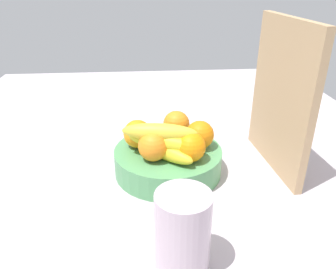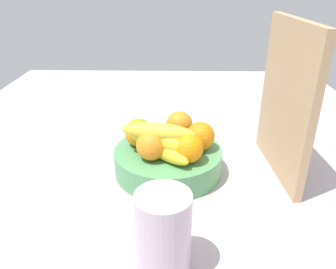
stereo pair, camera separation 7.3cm
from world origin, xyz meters
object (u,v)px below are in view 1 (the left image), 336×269
at_px(thermos_tumbler, 183,233).
at_px(banana_bunch, 161,141).
at_px(orange_back_right, 200,135).
at_px(fruit_bowl, 168,160).
at_px(cutting_board, 281,97).
at_px(orange_front_left, 176,124).
at_px(orange_center, 153,146).
at_px(orange_front_right, 138,134).
at_px(orange_back_left, 191,147).

bearing_deg(thermos_tumbler, banana_bunch, -176.04).
bearing_deg(orange_back_right, fruit_bowl, -86.63).
xyz_separation_m(fruit_bowl, cutting_board, (-0.02, 0.27, 0.15)).
bearing_deg(cutting_board, fruit_bowl, -90.13).
bearing_deg(orange_front_left, orange_back_right, 36.11).
xyz_separation_m(orange_back_right, banana_bunch, (0.04, -0.10, 0.01)).
height_order(orange_front_left, orange_back_right, same).
bearing_deg(orange_center, orange_back_right, 113.62).
bearing_deg(banana_bunch, fruit_bowl, 152.64).
bearing_deg(orange_front_right, orange_front_left, 116.97).
bearing_deg(orange_center, thermos_tumbler, 7.98).
xyz_separation_m(fruit_bowl, banana_bunch, (0.04, -0.02, 0.07)).
height_order(orange_front_left, orange_front_right, same).
relative_size(orange_back_left, thermos_tumbler, 0.47).
xyz_separation_m(orange_front_right, cutting_board, (0.00, 0.34, 0.08)).
relative_size(fruit_bowl, orange_back_left, 3.82).
xyz_separation_m(orange_back_left, orange_back_right, (-0.06, 0.03, 0.00)).
bearing_deg(orange_back_right, orange_back_left, -27.32).
distance_m(orange_back_left, orange_back_right, 0.07).
height_order(orange_back_right, banana_bunch, banana_bunch).
bearing_deg(orange_back_right, banana_bunch, -66.50).
bearing_deg(thermos_tumbler, orange_front_left, 175.66).
xyz_separation_m(orange_front_left, orange_front_right, (0.05, -0.10, 0.00)).
distance_m(orange_front_left, orange_front_right, 0.11).
height_order(orange_back_left, thermos_tumbler, thermos_tumbler).
xyz_separation_m(fruit_bowl, orange_back_left, (0.05, 0.05, 0.06)).
distance_m(fruit_bowl, orange_back_right, 0.10).
distance_m(banana_bunch, thermos_tumbler, 0.27).
bearing_deg(orange_back_right, cutting_board, 94.05).
xyz_separation_m(orange_center, banana_bunch, (-0.01, 0.02, 0.01)).
bearing_deg(orange_center, fruit_bowl, 140.76).
bearing_deg(fruit_bowl, orange_front_left, 159.27).
bearing_deg(cutting_board, orange_front_left, -106.53).
bearing_deg(orange_back_left, thermos_tumbler, -10.81).
relative_size(orange_center, banana_bunch, 0.38).
bearing_deg(cutting_board, thermos_tumbler, -44.30).
xyz_separation_m(orange_front_right, banana_bunch, (0.06, 0.05, 0.01)).
bearing_deg(thermos_tumbler, orange_back_left, 169.19).
bearing_deg(orange_center, cutting_board, 101.66).
bearing_deg(orange_front_left, thermos_tumbler, -4.34).
xyz_separation_m(orange_back_right, cutting_board, (-0.01, 0.19, 0.08)).
height_order(orange_front_right, orange_back_right, same).
xyz_separation_m(orange_front_left, banana_bunch, (0.11, -0.05, 0.01)).
bearing_deg(cutting_board, orange_back_right, -89.94).
height_order(orange_center, orange_back_right, same).
distance_m(orange_back_right, cutting_board, 0.21).
distance_m(cutting_board, thermos_tumbler, 0.43).
distance_m(orange_center, cutting_board, 0.32).
bearing_deg(fruit_bowl, orange_back_left, 40.11).
bearing_deg(cutting_board, orange_front_right, -94.59).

